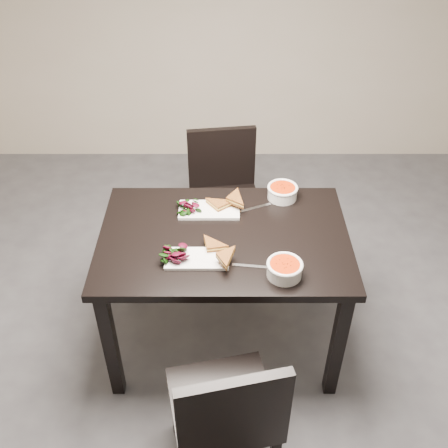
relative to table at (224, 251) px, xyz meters
name	(u,v)px	position (x,y,z in m)	size (l,w,h in m)	color
ground	(301,417)	(0.38, -0.50, -0.65)	(5.00, 5.00, 0.00)	#47474C
room_shell	(363,50)	(0.38, -0.50, 1.18)	(5.02, 5.02, 2.81)	beige
table	(224,251)	(0.00, 0.00, 0.00)	(1.20, 0.80, 0.75)	black
chair_near	(227,413)	(0.01, -0.78, -0.17)	(0.50, 0.50, 0.85)	black
chair_far	(224,190)	(0.00, 0.76, -0.17)	(0.47, 0.47, 0.85)	black
plate_near	(197,259)	(-0.12, -0.17, 0.11)	(0.29, 0.14, 0.01)	white
sandwich_near	(211,251)	(-0.06, -0.16, 0.14)	(0.14, 0.11, 0.05)	#9F5B21
salad_near	(175,254)	(-0.22, -0.17, 0.13)	(0.09, 0.08, 0.04)	black
soup_bowl_near	(285,268)	(0.26, -0.27, 0.14)	(0.16, 0.16, 0.07)	white
cutlery_near	(252,266)	(0.13, -0.22, 0.10)	(0.18, 0.02, 0.00)	silver
plate_far	(209,210)	(-0.08, 0.19, 0.11)	(0.31, 0.15, 0.02)	white
sandwich_far	(222,207)	(-0.01, 0.18, 0.14)	(0.15, 0.11, 0.05)	#9F5B21
salad_far	(189,205)	(-0.18, 0.19, 0.14)	(0.10, 0.09, 0.04)	black
soup_bowl_far	(282,191)	(0.30, 0.31, 0.14)	(0.16, 0.16, 0.07)	white
cutlery_far	(255,208)	(0.16, 0.22, 0.10)	(0.18, 0.02, 0.00)	silver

